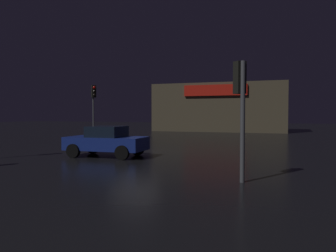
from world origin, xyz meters
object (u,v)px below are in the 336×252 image
object	(u,v)px
store_building	(221,108)
car_far	(107,141)
traffic_signal_opposite	(240,96)
traffic_signal_cross_left	(94,99)

from	to	relation	value
store_building	car_far	world-z (taller)	store_building
traffic_signal_opposite	car_far	size ratio (longest dim) A/B	0.94
traffic_signal_opposite	traffic_signal_cross_left	bearing A→B (deg)	137.09
traffic_signal_opposite	car_far	distance (m)	8.26
traffic_signal_cross_left	car_far	world-z (taller)	traffic_signal_cross_left
traffic_signal_cross_left	traffic_signal_opposite	bearing A→B (deg)	-42.91
store_building	car_far	bearing A→B (deg)	-91.40
traffic_signal_opposite	traffic_signal_cross_left	world-z (taller)	traffic_signal_cross_left
store_building	car_far	distance (m)	26.51
traffic_signal_cross_left	car_far	size ratio (longest dim) A/B	1.08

